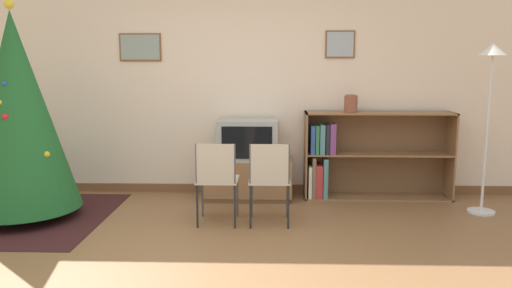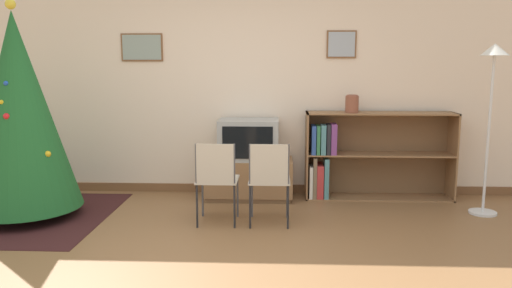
{
  "view_description": "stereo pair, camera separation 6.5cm",
  "coord_description": "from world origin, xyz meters",
  "px_view_note": "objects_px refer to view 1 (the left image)",
  "views": [
    {
      "loc": [
        0.46,
        -3.55,
        1.57
      ],
      "look_at": [
        0.31,
        1.31,
        0.77
      ],
      "focal_mm": 35.0,
      "sensor_mm": 36.0,
      "label": 1
    },
    {
      "loc": [
        0.53,
        -3.54,
        1.57
      ],
      "look_at": [
        0.31,
        1.31,
        0.77
      ],
      "focal_mm": 35.0,
      "sensor_mm": 36.0,
      "label": 2
    }
  ],
  "objects_px": {
    "folding_chair_right": "(270,178)",
    "vase": "(351,103)",
    "tv_console": "(248,179)",
    "television": "(248,139)",
    "bookshelf": "(355,157)",
    "standing_lamp": "(491,84)",
    "christmas_tree": "(17,112)",
    "folding_chair_left": "(217,178)"
  },
  "relations": [
    {
      "from": "tv_console",
      "to": "folding_chair_right",
      "type": "bearing_deg",
      "value": -75.55
    },
    {
      "from": "tv_console",
      "to": "christmas_tree",
      "type": "bearing_deg",
      "value": -159.95
    },
    {
      "from": "folding_chair_left",
      "to": "bookshelf",
      "type": "height_order",
      "value": "bookshelf"
    },
    {
      "from": "bookshelf",
      "to": "standing_lamp",
      "type": "relative_size",
      "value": 0.96
    },
    {
      "from": "christmas_tree",
      "to": "television",
      "type": "distance_m",
      "value": 2.42
    },
    {
      "from": "vase",
      "to": "bookshelf",
      "type": "bearing_deg",
      "value": 39.99
    },
    {
      "from": "tv_console",
      "to": "television",
      "type": "xyz_separation_m",
      "value": [
        0.0,
        -0.0,
        0.46
      ]
    },
    {
      "from": "bookshelf",
      "to": "vase",
      "type": "distance_m",
      "value": 0.64
    },
    {
      "from": "tv_console",
      "to": "standing_lamp",
      "type": "xyz_separation_m",
      "value": [
        2.49,
        -0.5,
        1.12
      ]
    },
    {
      "from": "folding_chair_right",
      "to": "standing_lamp",
      "type": "bearing_deg",
      "value": 12.21
    },
    {
      "from": "television",
      "to": "standing_lamp",
      "type": "xyz_separation_m",
      "value": [
        2.49,
        -0.5,
        0.65
      ]
    },
    {
      "from": "bookshelf",
      "to": "vase",
      "type": "height_order",
      "value": "vase"
    },
    {
      "from": "folding_chair_right",
      "to": "vase",
      "type": "distance_m",
      "value": 1.51
    },
    {
      "from": "christmas_tree",
      "to": "standing_lamp",
      "type": "relative_size",
      "value": 1.23
    },
    {
      "from": "christmas_tree",
      "to": "tv_console",
      "type": "bearing_deg",
      "value": 20.05
    },
    {
      "from": "tv_console",
      "to": "folding_chair_right",
      "type": "relative_size",
      "value": 1.23
    },
    {
      "from": "christmas_tree",
      "to": "standing_lamp",
      "type": "bearing_deg",
      "value": 3.82
    },
    {
      "from": "television",
      "to": "folding_chair_right",
      "type": "xyz_separation_m",
      "value": [
        0.25,
        -0.99,
        -0.22
      ]
    },
    {
      "from": "bookshelf",
      "to": "television",
      "type": "bearing_deg",
      "value": -175.75
    },
    {
      "from": "folding_chair_left",
      "to": "vase",
      "type": "bearing_deg",
      "value": 35.42
    },
    {
      "from": "tv_console",
      "to": "folding_chair_right",
      "type": "distance_m",
      "value": 1.05
    },
    {
      "from": "tv_console",
      "to": "vase",
      "type": "relative_size",
      "value": 4.96
    },
    {
      "from": "christmas_tree",
      "to": "tv_console",
      "type": "height_order",
      "value": "christmas_tree"
    },
    {
      "from": "tv_console",
      "to": "folding_chair_left",
      "type": "distance_m",
      "value": 1.05
    },
    {
      "from": "folding_chair_right",
      "to": "bookshelf",
      "type": "distance_m",
      "value": 1.47
    },
    {
      "from": "tv_console",
      "to": "vase",
      "type": "height_order",
      "value": "vase"
    },
    {
      "from": "bookshelf",
      "to": "christmas_tree",
      "type": "bearing_deg",
      "value": -165.4
    },
    {
      "from": "christmas_tree",
      "to": "television",
      "type": "xyz_separation_m",
      "value": [
        2.25,
        0.82,
        -0.39
      ]
    },
    {
      "from": "folding_chair_right",
      "to": "bookshelf",
      "type": "height_order",
      "value": "bookshelf"
    },
    {
      "from": "christmas_tree",
      "to": "television",
      "type": "relative_size",
      "value": 3.18
    },
    {
      "from": "television",
      "to": "bookshelf",
      "type": "relative_size",
      "value": 0.4
    },
    {
      "from": "tv_console",
      "to": "vase",
      "type": "bearing_deg",
      "value": 1.29
    },
    {
      "from": "folding_chair_right",
      "to": "folding_chair_left",
      "type": "bearing_deg",
      "value": 180.0
    },
    {
      "from": "tv_console",
      "to": "television",
      "type": "height_order",
      "value": "television"
    },
    {
      "from": "christmas_tree",
      "to": "bookshelf",
      "type": "relative_size",
      "value": 1.28
    },
    {
      "from": "christmas_tree",
      "to": "bookshelf",
      "type": "xyz_separation_m",
      "value": [
        3.49,
        0.91,
        -0.6
      ]
    },
    {
      "from": "bookshelf",
      "to": "vase",
      "type": "bearing_deg",
      "value": -140.01
    },
    {
      "from": "folding_chair_right",
      "to": "vase",
      "type": "xyz_separation_m",
      "value": [
        0.92,
        1.01,
        0.64
      ]
    },
    {
      "from": "folding_chair_right",
      "to": "standing_lamp",
      "type": "xyz_separation_m",
      "value": [
        2.24,
        0.48,
        0.88
      ]
    },
    {
      "from": "television",
      "to": "bookshelf",
      "type": "xyz_separation_m",
      "value": [
        1.25,
        0.09,
        -0.21
      ]
    },
    {
      "from": "standing_lamp",
      "to": "folding_chair_left",
      "type": "bearing_deg",
      "value": -170.0
    },
    {
      "from": "folding_chair_left",
      "to": "standing_lamp",
      "type": "bearing_deg",
      "value": 10.0
    }
  ]
}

